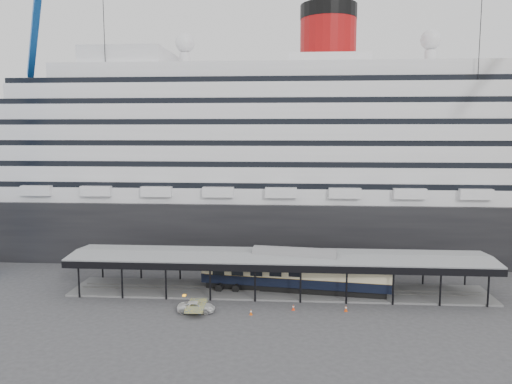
# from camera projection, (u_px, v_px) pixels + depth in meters

# --- Properties ---
(ground) EXTENTS (200.00, 200.00, 0.00)m
(ground) POSITION_uv_depth(u_px,v_px,m) (277.00, 304.00, 62.67)
(ground) COLOR #38383B
(ground) RESTS_ON ground
(cruise_ship) EXTENTS (130.00, 30.00, 43.90)m
(cruise_ship) POSITION_uv_depth(u_px,v_px,m) (283.00, 149.00, 92.13)
(cruise_ship) COLOR black
(cruise_ship) RESTS_ON ground
(platform_canopy) EXTENTS (56.00, 9.18, 5.30)m
(platform_canopy) POSITION_uv_depth(u_px,v_px,m) (279.00, 275.00, 67.34)
(platform_canopy) COLOR slate
(platform_canopy) RESTS_ON ground
(port_truck) EXTENTS (4.56, 2.22, 1.25)m
(port_truck) POSITION_uv_depth(u_px,v_px,m) (196.00, 307.00, 59.94)
(port_truck) COLOR silver
(port_truck) RESTS_ON ground
(pullman_carriage) EXTENTS (25.49, 6.59, 24.82)m
(pullman_carriage) POSITION_uv_depth(u_px,v_px,m) (295.00, 271.00, 67.11)
(pullman_carriage) COLOR black
(pullman_carriage) RESTS_ON ground
(traffic_cone_left) EXTENTS (0.46, 0.46, 0.69)m
(traffic_cone_left) POSITION_uv_depth(u_px,v_px,m) (251.00, 312.00, 59.04)
(traffic_cone_left) COLOR #EC5D0D
(traffic_cone_left) RESTS_ON ground
(traffic_cone_mid) EXTENTS (0.44, 0.44, 0.71)m
(traffic_cone_mid) POSITION_uv_depth(u_px,v_px,m) (293.00, 307.00, 60.62)
(traffic_cone_mid) COLOR #F8390D
(traffic_cone_mid) RESTS_ON ground
(traffic_cone_right) EXTENTS (0.42, 0.42, 0.76)m
(traffic_cone_right) POSITION_uv_depth(u_px,v_px,m) (346.00, 308.00, 60.21)
(traffic_cone_right) COLOR #DB430C
(traffic_cone_right) RESTS_ON ground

